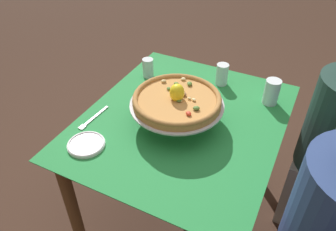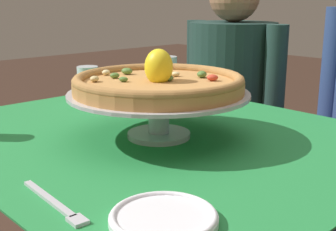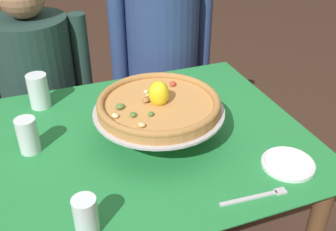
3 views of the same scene
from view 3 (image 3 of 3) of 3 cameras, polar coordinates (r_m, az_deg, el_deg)
dining_table at (r=1.42m, az=-2.86°, el=-6.89°), size 1.08×0.91×0.73m
pizza_stand at (r=1.30m, az=-1.30°, el=-0.02°), size 0.43×0.43×0.11m
pizza at (r=1.28m, az=-1.34°, el=1.75°), size 0.40×0.40×0.10m
water_glass_front_left at (r=1.03m, az=-11.70°, el=-14.25°), size 0.06×0.06×0.11m
water_glass_back_left at (r=1.57m, az=-18.09°, el=3.15°), size 0.08×0.08×0.13m
water_glass_side_left at (r=1.33m, az=-19.47°, el=-2.99°), size 0.07×0.07×0.12m
side_plate at (r=1.28m, az=16.90°, el=-6.62°), size 0.16×0.16×0.02m
dinner_fork at (r=1.15m, az=12.75°, el=-11.30°), size 0.20×0.03×0.01m
diner_left at (r=1.99m, az=-17.74°, el=2.07°), size 0.50×0.37×1.16m
diner_right at (r=2.09m, az=-0.85°, el=6.70°), size 0.52×0.39×1.24m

